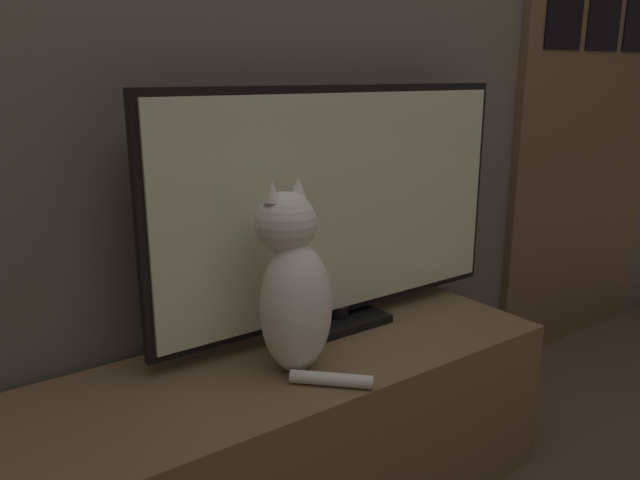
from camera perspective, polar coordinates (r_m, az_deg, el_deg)
tv_stand at (r=1.54m, az=-2.57°, el=-17.60°), size 1.27×0.44×0.40m
tv at (r=1.54m, az=1.83°, el=2.93°), size 1.02×0.14×0.60m
cat at (r=1.33m, az=-2.49°, el=-4.44°), size 0.19×0.28×0.42m
door at (r=2.55m, az=23.81°, el=14.15°), size 0.84×0.04×2.05m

